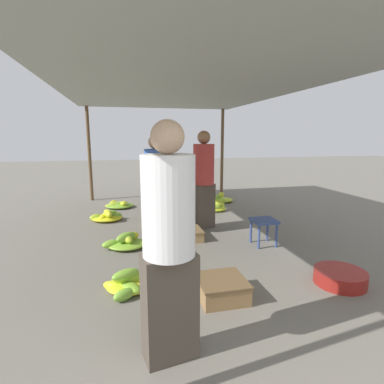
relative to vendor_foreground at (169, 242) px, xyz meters
The scene contains 17 objects.
canopy_post_back_left 5.93m from the vendor_foreground, 100.23° to the left, with size 0.08×0.08×2.29m, color brown.
canopy_post_back_right 6.29m from the vendor_foreground, 67.93° to the left, with size 0.08×0.08×2.29m, color brown.
canopy_tarp 3.11m from the vendor_foreground, 76.22° to the left, with size 3.81×6.71×0.04m, color #9EA399.
vendor_foreground is the anchor object (origin of this frame).
stool 2.63m from the vendor_foreground, 48.97° to the left, with size 0.34×0.34×0.39m.
basin_black 2.21m from the vendor_foreground, 18.53° to the left, with size 0.54×0.54×0.15m.
banana_pile_left_0 1.33m from the vendor_foreground, 105.01° to the left, with size 0.55×0.53×0.23m.
banana_pile_left_1 3.93m from the vendor_foreground, 99.32° to the left, with size 0.63×0.51×0.23m.
banana_pile_left_2 4.92m from the vendor_foreground, 94.68° to the left, with size 0.63×0.55×0.17m.
banana_pile_left_3 2.44m from the vendor_foreground, 97.03° to the left, with size 0.64×0.49×0.23m.
banana_pile_right_0 5.34m from the vendor_foreground, 67.45° to the left, with size 0.54×0.59×0.24m.
banana_pile_right_1 4.44m from the vendor_foreground, 67.86° to the left, with size 0.42×0.51×0.21m.
crate_near 1.19m from the vendor_foreground, 47.55° to the left, with size 0.47×0.47×0.20m.
crate_mid 3.27m from the vendor_foreground, 83.65° to the left, with size 0.44×0.44×0.24m.
crate_far 2.63m from the vendor_foreground, 75.16° to the left, with size 0.46×0.46×0.16m.
shopper_walking_mid 3.12m from the vendor_foreground, 70.32° to the left, with size 0.47×0.47×1.67m.
shopper_walking_far 2.66m from the vendor_foreground, 85.42° to the left, with size 0.39×0.39×1.59m.
Camera 1 is at (-0.94, -1.12, 1.57)m, focal length 28.00 mm.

